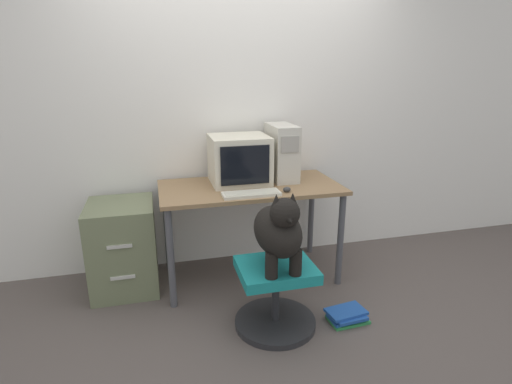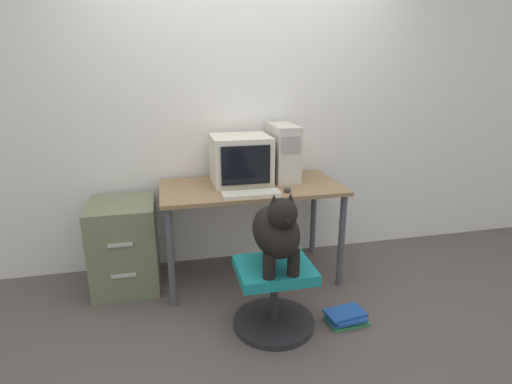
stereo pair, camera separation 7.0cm
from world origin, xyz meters
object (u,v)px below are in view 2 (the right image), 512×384
at_px(office_chair, 274,295).
at_px(book_stack_floor, 346,317).
at_px(keyboard, 251,194).
at_px(filing_cabinet, 125,245).
at_px(dog, 277,230).
at_px(pc_tower, 283,152).
at_px(crt_monitor, 241,159).

relative_size(office_chair, book_stack_floor, 1.89).
distance_m(office_chair, book_stack_floor, 0.53).
height_order(keyboard, filing_cabinet, keyboard).
bearing_deg(office_chair, keyboard, 96.88).
bearing_deg(dog, filing_cabinet, 140.90).
bearing_deg(book_stack_floor, office_chair, 169.77).
distance_m(pc_tower, office_chair, 1.17).
bearing_deg(book_stack_floor, filing_cabinet, 149.99).
distance_m(keyboard, dog, 0.49).
height_order(pc_tower, office_chair, pc_tower).
distance_m(keyboard, book_stack_floor, 1.06).
bearing_deg(pc_tower, filing_cabinet, -177.00).
bearing_deg(book_stack_floor, keyboard, 135.48).
bearing_deg(crt_monitor, keyboard, -88.83).
bearing_deg(dog, book_stack_floor, -5.68).
relative_size(crt_monitor, filing_cabinet, 0.65).
xyz_separation_m(crt_monitor, filing_cabinet, (-0.92, -0.04, -0.62)).
xyz_separation_m(keyboard, office_chair, (0.05, -0.44, -0.56)).
distance_m(pc_tower, filing_cabinet, 1.44).
height_order(dog, filing_cabinet, dog).
bearing_deg(dog, office_chair, 90.00).
height_order(office_chair, book_stack_floor, office_chair).
relative_size(keyboard, book_stack_floor, 1.45).
bearing_deg(keyboard, crt_monitor, 91.17).
xyz_separation_m(crt_monitor, book_stack_floor, (0.54, -0.89, -0.92)).
xyz_separation_m(pc_tower, dog, (-0.29, -0.87, -0.30)).
relative_size(office_chair, dog, 1.04).
bearing_deg(book_stack_floor, dog, 174.32).
bearing_deg(keyboard, book_stack_floor, -44.52).
height_order(dog, book_stack_floor, dog).
height_order(keyboard, dog, dog).
xyz_separation_m(keyboard, book_stack_floor, (0.54, -0.53, -0.75)).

